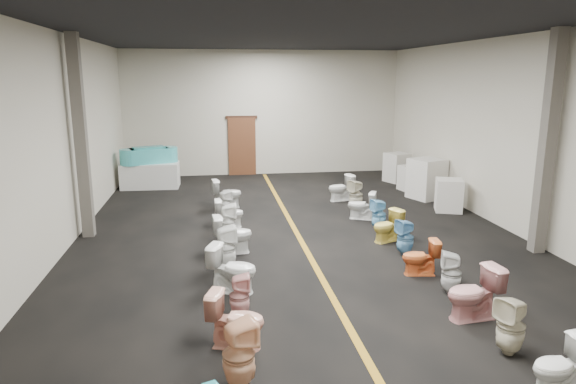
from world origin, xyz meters
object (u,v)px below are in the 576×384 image
display_table (150,175)px  appliance_crate_c (412,178)px  toilet_left_10 (227,194)px  toilet_right_9 (362,205)px  toilet_right_3 (474,294)px  toilet_right_6 (405,237)px  toilet_left_8 (229,213)px  toilet_right_4 (451,273)px  toilet_right_10 (356,195)px  appliance_crate_d (397,167)px  toilet_left_1 (239,355)px  toilet_left_4 (233,269)px  appliance_crate_b (427,179)px  appliance_crate_a (449,195)px  bathtub (149,155)px  toilet_left_7 (228,222)px  toilet_left_2 (236,320)px  toilet_right_8 (379,215)px  toilet_left_6 (233,234)px  toilet_left_5 (225,248)px  toilet_right_5 (420,257)px  toilet_right_7 (387,226)px  toilet_right_11 (341,188)px  toilet_right_1 (561,367)px  toilet_left_3 (240,296)px  toilet_left_9 (225,204)px  toilet_right_2 (511,326)px

display_table → appliance_crate_c: display_table is taller
toilet_left_10 → toilet_right_9: (3.37, -1.64, -0.05)m
appliance_crate_c → toilet_right_9: (-2.56, -3.02, -0.03)m
toilet_right_3 → toilet_right_6: size_ratio=1.10×
display_table → toilet_left_8: display_table is taller
toilet_right_4 → toilet_right_10: toilet_right_10 is taller
appliance_crate_d → toilet_right_10: (-2.45, -3.47, -0.08)m
toilet_left_1 → toilet_left_4: bearing=-21.1°
appliance_crate_b → toilet_left_10: (-5.93, -0.29, -0.19)m
display_table → appliance_crate_a: (8.32, -4.27, 0.03)m
appliance_crate_a → appliance_crate_c: bearing=90.0°
display_table → toilet_right_10: toilet_right_10 is taller
bathtub → appliance_crate_b: bearing=-37.6°
toilet_left_7 → toilet_left_8: toilet_left_7 is taller
toilet_right_6 → appliance_crate_d: bearing=147.7°
toilet_left_2 → toilet_right_8: toilet_left_2 is taller
appliance_crate_c → toilet_right_8: size_ratio=1.06×
bathtub → toilet_left_6: size_ratio=2.23×
toilet_left_10 → toilet_left_5: bearing=170.9°
appliance_crate_a → toilet_right_3: size_ratio=1.05×
bathtub → toilet_right_5: 10.30m
appliance_crate_b → toilet_right_4: size_ratio=1.63×
toilet_right_7 → toilet_right_8: 0.89m
toilet_left_4 → toilet_left_6: bearing=18.1°
toilet_right_6 → appliance_crate_c: bearing=143.5°
toilet_right_3 → toilet_right_11: toilet_right_3 is taller
display_table → appliance_crate_c: (8.32, -1.68, -0.01)m
toilet_left_7 → toilet_left_10: bearing=-1.0°
toilet_left_5 → toilet_right_1: toilet_left_5 is taller
toilet_left_5 → toilet_left_6: 0.94m
appliance_crate_d → toilet_right_3: 10.35m
toilet_right_6 → bathtub: bearing=-155.2°
toilet_left_3 → toilet_left_9: bearing=0.5°
toilet_left_4 → toilet_right_10: size_ratio=1.00×
bathtub → toilet_left_9: size_ratio=2.53×
toilet_left_7 → toilet_right_8: bearing=-85.6°
toilet_left_2 → toilet_right_4: toilet_left_2 is taller
toilet_right_1 → toilet_right_9: toilet_right_9 is taller
bathtub → toilet_right_9: 7.47m
toilet_right_8 → toilet_right_11: 2.98m
toilet_left_2 → toilet_left_10: toilet_left_10 is taller
appliance_crate_a → toilet_right_6: (-2.46, -3.18, -0.06)m
appliance_crate_a → toilet_left_3: size_ratio=1.28×
appliance_crate_c → toilet_left_9: bearing=-158.9°
toilet_right_2 → toilet_right_11: toilet_right_2 is taller
toilet_right_4 → toilet_right_11: (-0.20, 6.69, 0.02)m
toilet_right_3 → toilet_right_6: toilet_right_3 is taller
toilet_left_2 → toilet_right_11: toilet_left_2 is taller
toilet_left_1 → toilet_right_7: bearing=-55.4°
toilet_left_6 → toilet_right_9: bearing=-62.8°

